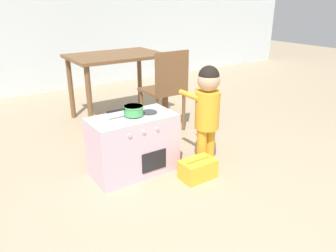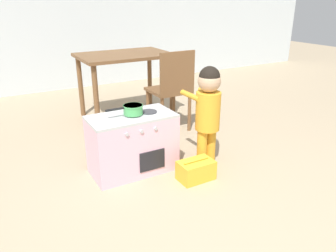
# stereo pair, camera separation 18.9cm
# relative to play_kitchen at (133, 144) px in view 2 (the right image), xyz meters

# --- Properties ---
(ground_plane) EXTENTS (16.00, 16.00, 0.00)m
(ground_plane) POSITION_rel_play_kitchen_xyz_m (0.13, -1.07, -0.24)
(ground_plane) COLOR tan
(wall_back) EXTENTS (10.00, 0.06, 2.60)m
(wall_back) POSITION_rel_play_kitchen_xyz_m (0.13, 2.94, 1.06)
(wall_back) COLOR silver
(wall_back) RESTS_ON ground_plane
(play_kitchen) EXTENTS (0.68, 0.37, 0.50)m
(play_kitchen) POSITION_rel_play_kitchen_xyz_m (0.00, 0.00, 0.00)
(play_kitchen) COLOR #EAB2C6
(play_kitchen) RESTS_ON ground_plane
(toy_pot) EXTENTS (0.30, 0.16, 0.07)m
(toy_pot) POSITION_rel_play_kitchen_xyz_m (0.01, 0.00, 0.29)
(toy_pot) COLOR #4CAD5B
(toy_pot) RESTS_ON play_kitchen
(child_figure) EXTENTS (0.23, 0.35, 0.86)m
(child_figure) POSITION_rel_play_kitchen_xyz_m (0.58, -0.21, 0.29)
(child_figure) COLOR gold
(child_figure) RESTS_ON ground_plane
(toy_basket) EXTENTS (0.28, 0.18, 0.17)m
(toy_basket) POSITION_rel_play_kitchen_xyz_m (0.37, -0.38, -0.17)
(toy_basket) COLOR gold
(toy_basket) RESTS_ON ground_plane
(dining_table) EXTENTS (1.04, 0.71, 0.75)m
(dining_table) POSITION_rel_play_kitchen_xyz_m (0.48, 1.28, 0.39)
(dining_table) COLOR brown
(dining_table) RESTS_ON ground_plane
(dining_chair_near) EXTENTS (0.39, 0.39, 0.86)m
(dining_chair_near) POSITION_rel_play_kitchen_xyz_m (0.72, 0.61, 0.23)
(dining_chair_near) COLOR brown
(dining_chair_near) RESTS_ON ground_plane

